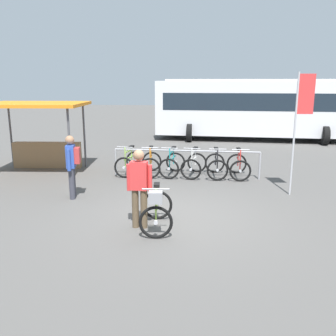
# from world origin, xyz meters

# --- Properties ---
(ground_plane) EXTENTS (80.00, 80.00, 0.00)m
(ground_plane) POSITION_xyz_m (0.00, 0.00, 0.00)
(ground_plane) COLOR #514F4C
(bike_rack_rail) EXTENTS (4.60, 0.32, 0.88)m
(bike_rack_rail) POSITION_xyz_m (0.21, 3.48, 0.70)
(bike_rack_rail) COLOR #99999E
(bike_rack_rail) RESTS_ON ground
(racked_bike_lime) EXTENTS (0.87, 1.22, 0.98)m
(racked_bike_lime) POSITION_xyz_m (-1.63, 3.76, 0.37)
(racked_bike_lime) COLOR black
(racked_bike_lime) RESTS_ON ground
(racked_bike_orange) EXTENTS (0.72, 1.14, 0.97)m
(racked_bike_orange) POSITION_xyz_m (-0.93, 3.72, 0.37)
(racked_bike_orange) COLOR black
(racked_bike_orange) RESTS_ON ground
(racked_bike_teal) EXTENTS (0.83, 1.20, 0.97)m
(racked_bike_teal) POSITION_xyz_m (-0.23, 3.68, 0.37)
(racked_bike_teal) COLOR black
(racked_bike_teal) RESTS_ON ground
(racked_bike_white) EXTENTS (0.86, 1.19, 0.97)m
(racked_bike_white) POSITION_xyz_m (0.47, 3.64, 0.37)
(racked_bike_white) COLOR black
(racked_bike_white) RESTS_ON ground
(racked_bike_black) EXTENTS (0.68, 1.10, 0.97)m
(racked_bike_black) POSITION_xyz_m (1.17, 3.60, 0.37)
(racked_bike_black) COLOR black
(racked_bike_black) RESTS_ON ground
(racked_bike_red) EXTENTS (0.67, 1.10, 0.97)m
(racked_bike_red) POSITION_xyz_m (1.87, 3.56, 0.37)
(racked_bike_red) COLOR black
(racked_bike_red) RESTS_ON ground
(featured_bicycle) EXTENTS (0.73, 1.20, 0.97)m
(featured_bicycle) POSITION_xyz_m (-0.30, -0.83, 0.45)
(featured_bicycle) COLOR black
(featured_bicycle) RESTS_ON ground
(person_with_featured_bike) EXTENTS (0.53, 0.23, 1.64)m
(person_with_featured_bike) POSITION_xyz_m (-0.66, -0.71, 0.91)
(person_with_featured_bike) COLOR brown
(person_with_featured_bike) RESTS_ON ground
(pedestrian_with_backpack) EXTENTS (0.38, 0.52, 1.64)m
(pedestrian_with_backpack) POSITION_xyz_m (-2.66, 1.13, 0.94)
(pedestrian_with_backpack) COLOR #383842
(pedestrian_with_backpack) RESTS_ON ground
(bus_distant) EXTENTS (10.18, 3.98, 3.08)m
(bus_distant) POSITION_xyz_m (3.60, 11.50, 1.74)
(bus_distant) COLOR silver
(bus_distant) RESTS_ON ground
(market_stall) EXTENTS (3.19, 2.43, 2.30)m
(market_stall) POSITION_xyz_m (-4.65, 4.09, 1.39)
(market_stall) COLOR #4C4C51
(market_stall) RESTS_ON ground
(banner_flag) EXTENTS (0.45, 0.05, 3.20)m
(banner_flag) POSITION_xyz_m (3.16, 1.81, 2.23)
(banner_flag) COLOR #B2B2B7
(banner_flag) RESTS_ON ground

